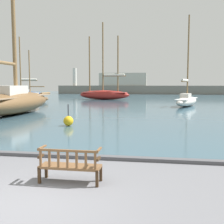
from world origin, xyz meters
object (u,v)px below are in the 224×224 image
Objects in this scene: sailboat_mid_port at (31,98)px; park_bench at (70,165)px; sailboat_far_port at (104,93)px; sailboat_mid_starboard at (14,100)px; channel_buoy at (68,121)px; sailboat_outer_starboard at (187,100)px; sailboat_nearest_port at (22,94)px.

park_bench is at bearing -63.00° from sailboat_mid_port.
sailboat_far_port is (8.95, 7.15, 0.44)m from sailboat_mid_port.
sailboat_mid_port is 15.69m from sailboat_mid_starboard.
channel_buoy reaches higher than park_bench.
sailboat_far_port is (-6.12, 36.72, 0.64)m from park_bench.
sailboat_mid_port is 23.85m from channel_buoy.
channel_buoy is at bearing -117.15° from sailboat_outer_starboard.
sailboat_mid_port is 0.70× the size of sailboat_nearest_port.
sailboat_far_port reaches higher than park_bench.
sailboat_nearest_port is at bearing 156.51° from sailboat_outer_starboard.
sailboat_nearest_port is 32.03m from channel_buoy.
sailboat_mid_starboard is at bearing -64.58° from sailboat_nearest_port.
sailboat_nearest_port is at bearing 118.56° from park_bench.
sailboat_mid_starboard reaches higher than sailboat_outer_starboard.
sailboat_mid_starboard reaches higher than sailboat_nearest_port.
park_bench is 33.19m from sailboat_mid_port.
park_bench is at bearing -71.66° from channel_buoy.
sailboat_outer_starboard is at bearing 34.98° from sailboat_mid_starboard.
sailboat_mid_port reaches higher than park_bench.
channel_buoy is at bearing -59.57° from sailboat_mid_port.
sailboat_outer_starboard reaches higher than park_bench.
sailboat_outer_starboard is at bearing -11.62° from sailboat_mid_port.
park_bench is 0.16× the size of sailboat_outer_starboard.
sailboat_mid_port is at bearing 110.49° from sailboat_mid_starboard.
sailboat_far_port is at bearing 38.63° from sailboat_mid_port.
sailboat_far_port is 1.20× the size of sailboat_outer_starboard.
sailboat_far_port is 9.26× the size of channel_buoy.
sailboat_nearest_port is (-4.69, 6.72, 0.23)m from sailboat_mid_port.
park_bench is 41.32m from sailboat_nearest_port.
sailboat_nearest_port is at bearing 115.42° from sailboat_mid_starboard.
sailboat_outer_starboard is (20.47, -4.21, 0.11)m from sailboat_mid_port.
sailboat_mid_starboard reaches higher than channel_buoy.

